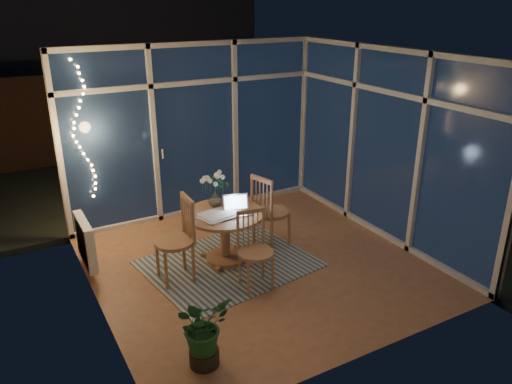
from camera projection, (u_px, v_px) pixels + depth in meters
floor at (260, 264)px, 6.38m from camera, size 4.00×4.00×0.00m
ceiling at (260, 55)px, 5.42m from camera, size 4.00×4.00×0.00m
wall_back at (195, 131)px, 7.52m from camera, size 4.00×0.04×2.60m
wall_front at (375, 233)px, 4.27m from camera, size 4.00×0.04×2.60m
wall_left at (86, 199)px, 4.99m from camera, size 0.04×4.00×2.60m
wall_right at (387, 145)px, 6.81m from camera, size 0.04×4.00×2.60m
window_wall_back at (196, 131)px, 7.49m from camera, size 4.00×0.10×2.60m
window_wall_right at (385, 145)px, 6.79m from camera, size 0.10×4.00×2.60m
radiator at (85, 242)px, 6.08m from camera, size 0.10×0.70×0.58m
fairy_lights at (82, 131)px, 6.60m from camera, size 0.24×0.10×1.85m
garden_patio at (165, 159)px, 10.69m from camera, size 12.00×6.00×0.10m
garden_fence at (131, 113)px, 10.51m from camera, size 11.00×0.08×1.80m
neighbour_roof at (105, 38)px, 12.61m from camera, size 7.00×3.00×2.20m
garden_shrubs at (123, 166)px, 8.61m from camera, size 0.90×0.90×0.90m
rug at (229, 264)px, 6.37m from camera, size 2.21×1.87×0.01m
dining_table at (225, 237)px, 6.33m from camera, size 1.13×1.13×0.68m
chair_left at (174, 240)px, 5.84m from camera, size 0.50×0.50×1.06m
chair_right at (272, 210)px, 6.64m from camera, size 0.60×0.60×1.06m
chair_front at (256, 251)px, 5.71m from camera, size 0.49×0.49×0.94m
laptop at (237, 205)px, 6.13m from camera, size 0.38×0.35×0.24m
flower_vase at (215, 198)px, 6.38m from camera, size 0.23×0.23×0.21m
bowl at (241, 201)px, 6.50m from camera, size 0.17×0.17×0.04m
newspapers at (216, 216)px, 6.09m from camera, size 0.51×0.45×0.02m
phone at (236, 214)px, 6.16m from camera, size 0.13×0.11×0.01m
potted_plant at (203, 330)px, 4.51m from camera, size 0.66×0.61×0.76m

